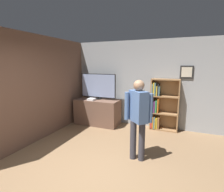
{
  "coord_description": "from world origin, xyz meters",
  "views": [
    {
      "loc": [
        1.4,
        -2.26,
        1.96
      ],
      "look_at": [
        -0.3,
        1.84,
        1.16
      ],
      "focal_mm": 28.0,
      "sensor_mm": 36.0,
      "label": 1
    }
  ],
  "objects_px": {
    "television": "(98,86)",
    "game_console": "(92,99)",
    "bookshelf": "(161,106)",
    "person": "(138,114)"
  },
  "relations": [
    {
      "from": "television",
      "to": "game_console",
      "type": "xyz_separation_m",
      "value": [
        -0.11,
        -0.26,
        -0.4
      ]
    },
    {
      "from": "television",
      "to": "game_console",
      "type": "distance_m",
      "value": 0.49
    },
    {
      "from": "television",
      "to": "bookshelf",
      "type": "relative_size",
      "value": 0.78
    },
    {
      "from": "television",
      "to": "person",
      "type": "xyz_separation_m",
      "value": [
        1.78,
        -1.75,
        -0.27
      ]
    },
    {
      "from": "person",
      "to": "game_console",
      "type": "bearing_deg",
      "value": -172.85
    },
    {
      "from": "television",
      "to": "person",
      "type": "relative_size",
      "value": 0.73
    },
    {
      "from": "television",
      "to": "person",
      "type": "bearing_deg",
      "value": -44.56
    },
    {
      "from": "game_console",
      "to": "television",
      "type": "bearing_deg",
      "value": 67.65
    },
    {
      "from": "bookshelf",
      "to": "person",
      "type": "xyz_separation_m",
      "value": [
        -0.22,
        -1.95,
        0.25
      ]
    },
    {
      "from": "bookshelf",
      "to": "person",
      "type": "height_order",
      "value": "person"
    }
  ]
}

